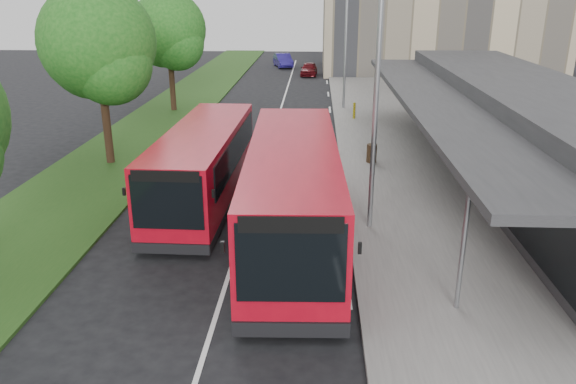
# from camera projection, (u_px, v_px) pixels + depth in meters

# --- Properties ---
(ground) EXTENTS (120.00, 120.00, 0.00)m
(ground) POSITION_uv_depth(u_px,v_px,m) (235.00, 254.00, 16.98)
(ground) COLOR black
(ground) RESTS_ON ground
(pavement) EXTENTS (5.00, 80.00, 0.15)m
(pavement) POSITION_uv_depth(u_px,v_px,m) (373.00, 115.00, 35.46)
(pavement) COLOR slate
(pavement) RESTS_ON ground
(grass_verge) EXTENTS (5.00, 80.00, 0.10)m
(grass_verge) POSITION_uv_depth(u_px,v_px,m) (170.00, 114.00, 36.08)
(grass_verge) COLOR #1F4415
(grass_verge) RESTS_ON ground
(lane_centre_line) EXTENTS (0.12, 70.00, 0.01)m
(lane_centre_line) POSITION_uv_depth(u_px,v_px,m) (273.00, 134.00, 31.07)
(lane_centre_line) COLOR silver
(lane_centre_line) RESTS_ON ground
(kerb_dashes) EXTENTS (0.12, 56.00, 0.01)m
(kerb_dashes) POSITION_uv_depth(u_px,v_px,m) (331.00, 119.00, 34.67)
(kerb_dashes) COLOR silver
(kerb_dashes) RESTS_ON ground
(station_building) EXTENTS (7.70, 26.00, 4.00)m
(station_building) POSITION_uv_depth(u_px,v_px,m) (520.00, 130.00, 23.29)
(station_building) COLOR #29292C
(station_building) RESTS_ON ground
(tree_mid) EXTENTS (4.93, 4.93, 7.93)m
(tree_mid) POSITION_uv_depth(u_px,v_px,m) (99.00, 50.00, 24.08)
(tree_mid) COLOR #382416
(tree_mid) RESTS_ON ground
(tree_far) EXTENTS (4.71, 4.71, 7.57)m
(tree_far) POSITION_uv_depth(u_px,v_px,m) (169.00, 35.00, 35.43)
(tree_far) COLOR #382416
(tree_far) RESTS_ON ground
(lamp_post_near) EXTENTS (1.44, 0.28, 8.00)m
(lamp_post_near) POSITION_uv_depth(u_px,v_px,m) (374.00, 88.00, 17.06)
(lamp_post_near) COLOR gray
(lamp_post_near) RESTS_ON pavement
(lamp_post_far) EXTENTS (1.44, 0.28, 8.00)m
(lamp_post_far) POSITION_uv_depth(u_px,v_px,m) (344.00, 37.00, 35.86)
(lamp_post_far) COLOR gray
(lamp_post_far) RESTS_ON pavement
(bus_main) EXTENTS (3.21, 11.24, 3.16)m
(bus_main) POSITION_uv_depth(u_px,v_px,m) (293.00, 194.00, 17.25)
(bus_main) COLOR #AA0918
(bus_main) RESTS_ON ground
(bus_second) EXTENTS (2.74, 9.94, 2.79)m
(bus_second) POSITION_uv_depth(u_px,v_px,m) (204.00, 165.00, 20.70)
(bus_second) COLOR #AA0918
(bus_second) RESTS_ON ground
(litter_bin) EXTENTS (0.47, 0.47, 0.83)m
(litter_bin) POSITION_uv_depth(u_px,v_px,m) (372.00, 153.00, 25.39)
(litter_bin) COLOR #332314
(litter_bin) RESTS_ON pavement
(bollard) EXTENTS (0.18, 0.18, 0.96)m
(bollard) POSITION_uv_depth(u_px,v_px,m) (354.00, 111.00, 34.10)
(bollard) COLOR yellow
(bollard) RESTS_ON pavement
(car_near) EXTENTS (1.62, 3.68, 1.23)m
(car_near) POSITION_uv_depth(u_px,v_px,m) (309.00, 69.00, 52.34)
(car_near) COLOR #510B10
(car_near) RESTS_ON ground
(car_far) EXTENTS (2.42, 4.42, 1.38)m
(car_far) POSITION_uv_depth(u_px,v_px,m) (283.00, 60.00, 58.11)
(car_far) COLOR navy
(car_far) RESTS_ON ground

